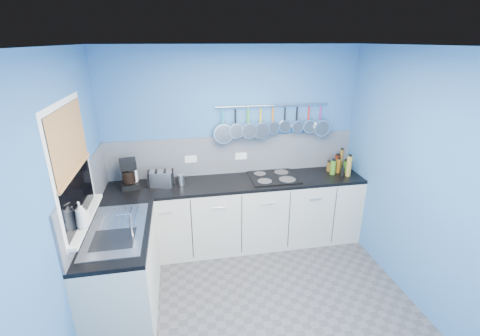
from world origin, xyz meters
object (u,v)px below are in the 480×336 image
object	(u,v)px
canister	(181,180)
toaster	(161,179)
soap_bottle_b	(83,215)
hob	(273,177)
soap_bottle_a	(81,215)
paper_towel	(133,177)
coffee_maker	(129,174)

from	to	relation	value
canister	toaster	bearing A→B (deg)	177.15
soap_bottle_b	hob	distance (m)	2.27
soap_bottle_a	paper_towel	size ratio (longest dim) A/B	1.00
soap_bottle_a	paper_towel	distance (m)	1.20
soap_bottle_a	soap_bottle_b	world-z (taller)	soap_bottle_a
paper_towel	toaster	world-z (taller)	paper_towel
hob	toaster	bearing A→B (deg)	-179.98
soap_bottle_b	paper_towel	xyz separation A→B (m)	(0.28, 1.09, -0.12)
canister	hob	world-z (taller)	canister
paper_towel	toaster	distance (m)	0.33
paper_towel	coffee_maker	size ratio (longest dim) A/B	0.70
toaster	soap_bottle_a	bearing A→B (deg)	-104.98
soap_bottle_b	hob	xyz separation A→B (m)	(2.00, 1.05, -0.23)
soap_bottle_a	paper_towel	world-z (taller)	soap_bottle_a
canister	hob	xyz separation A→B (m)	(1.17, 0.01, -0.06)
paper_towel	canister	size ratio (longest dim) A/B	1.83
soap_bottle_b	paper_towel	size ratio (longest dim) A/B	0.72
soap_bottle_b	canister	distance (m)	1.35
coffee_maker	toaster	world-z (taller)	coffee_maker
coffee_maker	toaster	xyz separation A→B (m)	(0.36, -0.01, -0.08)
coffee_maker	canister	world-z (taller)	coffee_maker
soap_bottle_a	canister	size ratio (longest dim) A/B	1.83
toaster	hob	xyz separation A→B (m)	(1.40, 0.00, -0.08)
coffee_maker	hob	xyz separation A→B (m)	(1.76, -0.01, -0.17)
paper_towel	toaster	size ratio (longest dim) A/B	0.85
soap_bottle_b	hob	bearing A→B (deg)	27.67
coffee_maker	soap_bottle_a	bearing A→B (deg)	-113.36
paper_towel	canister	bearing A→B (deg)	-5.39
paper_towel	coffee_maker	world-z (taller)	coffee_maker
toaster	hob	bearing A→B (deg)	13.73
soap_bottle_b	toaster	size ratio (longest dim) A/B	0.61
soap_bottle_a	soap_bottle_b	distance (m)	0.07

